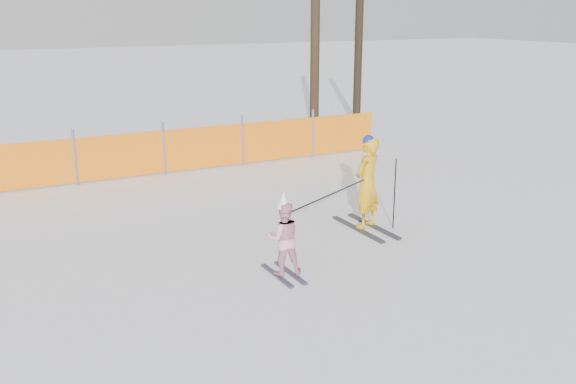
# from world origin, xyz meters

# --- Properties ---
(ground) EXTENTS (120.00, 120.00, 0.00)m
(ground) POSITION_xyz_m (0.00, 0.00, 0.00)
(ground) COLOR white
(ground) RESTS_ON ground
(adult) EXTENTS (0.69, 1.53, 1.69)m
(adult) POSITION_xyz_m (1.75, 0.87, 0.84)
(adult) COLOR black
(adult) RESTS_ON ground
(child) EXTENTS (0.62, 0.93, 1.27)m
(child) POSITION_xyz_m (-0.49, -0.29, 0.58)
(child) COLOR black
(child) RESTS_ON ground
(ski_poles) EXTENTS (2.59, 1.06, 1.27)m
(ski_poles) POSITION_xyz_m (1.19, 0.42, 0.82)
(ski_poles) COLOR black
(ski_poles) RESTS_ON ground
(safety_fence) EXTENTS (17.86, 0.06, 1.25)m
(safety_fence) POSITION_xyz_m (-3.38, 6.28, 0.56)
(safety_fence) COLOR #595960
(safety_fence) RESTS_ON ground
(tree_trunks) EXTENTS (2.20, 0.73, 5.92)m
(tree_trunks) POSITION_xyz_m (6.55, 9.83, 2.74)
(tree_trunks) COLOR black
(tree_trunks) RESTS_ON ground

